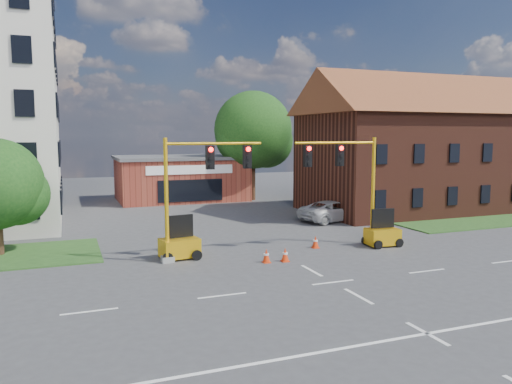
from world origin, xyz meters
TOP-DOWN VIEW (x-y plane):
  - ground at (0.00, 0.00)m, footprint 120.00×120.00m
  - grass_verge_ne at (18.00, 9.00)m, footprint 14.00×4.00m
  - lane_markings at (0.00, -3.00)m, footprint 60.00×36.00m
  - brick_shop at (0.00, 29.98)m, footprint 12.40×8.40m
  - townhouse_row at (18.00, 16.00)m, footprint 21.00×11.00m
  - tree_large at (6.88, 27.08)m, footprint 7.88×7.50m
  - tree_nw_front at (-13.76, 10.58)m, footprint 4.99×4.76m
  - signal_mast_west at (-4.36, 6.00)m, footprint 5.30×0.60m
  - signal_mast_east at (4.36, 6.00)m, footprint 5.30×0.60m
  - trailer_west at (-5.28, 6.50)m, footprint 2.07×1.53m
  - trailer_east at (6.21, 5.26)m, footprint 1.89×1.34m
  - cone_a at (-1.42, 4.14)m, footprint 0.40×0.40m
  - cone_b at (-5.02, 6.67)m, footprint 0.40×0.40m
  - cone_c at (-0.46, 4.01)m, footprint 0.40×0.40m
  - cone_d at (2.39, 6.17)m, footprint 0.40×0.40m
  - pickup_white at (7.78, 13.66)m, footprint 5.88×3.81m

SIDE VIEW (x-z plane):
  - ground at x=0.00m, z-range 0.00..0.00m
  - lane_markings at x=0.00m, z-range 0.00..0.01m
  - grass_verge_ne at x=18.00m, z-range 0.00..0.08m
  - cone_a at x=-1.42m, z-range -0.01..0.69m
  - cone_b at x=-5.02m, z-range -0.01..0.69m
  - cone_c at x=-0.46m, z-range -0.01..0.69m
  - cone_d at x=2.39m, z-range -0.01..0.69m
  - trailer_east at x=6.21m, z-range -0.38..1.67m
  - trailer_west at x=-5.28m, z-range -0.40..1.76m
  - pickup_white at x=7.78m, z-range 0.00..1.51m
  - brick_shop at x=0.00m, z-range 0.01..4.31m
  - tree_nw_front at x=-13.76m, z-range 0.55..6.73m
  - signal_mast_west at x=-4.36m, z-range 0.82..7.02m
  - signal_mast_east at x=4.36m, z-range 0.82..7.02m
  - townhouse_row at x=18.00m, z-range 0.18..11.68m
  - tree_large at x=6.88m, z-range 1.25..11.82m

